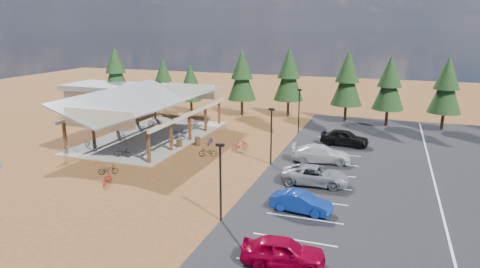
% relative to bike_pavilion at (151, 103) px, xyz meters
% --- Properties ---
extents(ground, '(140.00, 140.00, 0.00)m').
position_rel_bike_pavilion_xyz_m(ground, '(10.00, -7.00, -3.82)').
color(ground, brown).
rests_on(ground, ground).
extents(asphalt_lot, '(27.00, 44.00, 0.04)m').
position_rel_bike_pavilion_xyz_m(asphalt_lot, '(28.50, -4.00, -3.80)').
color(asphalt_lot, black).
rests_on(asphalt_lot, ground).
extents(concrete_pad, '(10.60, 18.60, 0.10)m').
position_rel_bike_pavilion_xyz_m(concrete_pad, '(0.00, 0.00, -3.77)').
color(concrete_pad, gray).
rests_on(concrete_pad, ground).
extents(bike_pavilion, '(11.65, 19.40, 4.97)m').
position_rel_bike_pavilion_xyz_m(bike_pavilion, '(0.00, 0.00, 0.00)').
color(bike_pavilion, '#4E2B16').
rests_on(bike_pavilion, concrete_pad).
extents(outbuilding, '(11.00, 7.00, 3.90)m').
position_rel_bike_pavilion_xyz_m(outbuilding, '(-14.00, 11.00, -1.80)').
color(outbuilding, '#ADA593').
rests_on(outbuilding, ground).
extents(lamp_post_0, '(0.50, 0.25, 5.14)m').
position_rel_bike_pavilion_xyz_m(lamp_post_0, '(15.00, -17.00, -0.85)').
color(lamp_post_0, black).
rests_on(lamp_post_0, ground).
extents(lamp_post_1, '(0.50, 0.25, 5.14)m').
position_rel_bike_pavilion_xyz_m(lamp_post_1, '(15.00, -5.00, -0.85)').
color(lamp_post_1, black).
rests_on(lamp_post_1, ground).
extents(lamp_post_2, '(0.50, 0.25, 5.14)m').
position_rel_bike_pavilion_xyz_m(lamp_post_2, '(15.00, 7.00, -0.85)').
color(lamp_post_2, black).
rests_on(lamp_post_2, ground).
extents(trash_bin_0, '(0.60, 0.60, 0.90)m').
position_rel_bike_pavilion_xyz_m(trash_bin_0, '(4.75, -2.80, -3.37)').
color(trash_bin_0, '#473119').
rests_on(trash_bin_0, ground).
extents(trash_bin_1, '(0.60, 0.60, 0.90)m').
position_rel_bike_pavilion_xyz_m(trash_bin_1, '(6.18, -1.50, -3.37)').
color(trash_bin_1, '#473119').
rests_on(trash_bin_1, ground).
extents(pine_0, '(3.92, 3.92, 9.13)m').
position_rel_bike_pavilion_xyz_m(pine_0, '(-14.59, 14.43, 1.75)').
color(pine_0, '#382314').
rests_on(pine_0, ground).
extents(pine_1, '(3.22, 3.22, 7.50)m').
position_rel_bike_pavilion_xyz_m(pine_1, '(-6.60, 14.58, 0.76)').
color(pine_1, '#382314').
rests_on(pine_1, ground).
extents(pine_2, '(2.99, 2.99, 6.97)m').
position_rel_bike_pavilion_xyz_m(pine_2, '(-1.98, 14.07, 0.43)').
color(pine_2, '#382314').
rests_on(pine_2, ground).
extents(pine_3, '(3.88, 3.88, 9.03)m').
position_rel_bike_pavilion_xyz_m(pine_3, '(5.53, 14.46, 1.69)').
color(pine_3, '#382314').
rests_on(pine_3, ground).
extents(pine_4, '(4.02, 4.02, 9.35)m').
position_rel_bike_pavilion_xyz_m(pine_4, '(11.69, 15.85, 1.89)').
color(pine_4, '#382314').
rests_on(pine_4, ground).
extents(pine_5, '(3.94, 3.94, 9.19)m').
position_rel_bike_pavilion_xyz_m(pine_5, '(19.42, 14.93, 1.79)').
color(pine_5, '#382314').
rests_on(pine_5, ground).
extents(pine_6, '(3.75, 3.75, 8.74)m').
position_rel_bike_pavilion_xyz_m(pine_6, '(24.48, 14.15, 1.52)').
color(pine_6, '#382314').
rests_on(pine_6, ground).
extents(pine_7, '(3.77, 3.77, 8.79)m').
position_rel_bike_pavilion_xyz_m(pine_7, '(30.74, 14.05, 1.54)').
color(pine_7, '#382314').
rests_on(pine_7, ground).
extents(bike_0, '(1.68, 0.81, 0.85)m').
position_rel_bike_pavilion_xyz_m(bike_0, '(-3.57, -6.05, -3.30)').
color(bike_0, black).
rests_on(bike_0, concrete_pad).
extents(bike_1, '(1.75, 0.99, 1.02)m').
position_rel_bike_pavilion_xyz_m(bike_1, '(-2.43, -2.47, -3.22)').
color(bike_1, '#999DA3').
rests_on(bike_1, concrete_pad).
extents(bike_2, '(1.58, 0.57, 0.83)m').
position_rel_bike_pavilion_xyz_m(bike_2, '(-1.99, 1.84, -3.31)').
color(bike_2, navy).
rests_on(bike_2, concrete_pad).
extents(bike_3, '(1.88, 1.06, 1.09)m').
position_rel_bike_pavilion_xyz_m(bike_3, '(-2.28, 4.42, -3.18)').
color(bike_3, maroon).
rests_on(bike_3, concrete_pad).
extents(bike_4, '(1.71, 0.85, 0.86)m').
position_rel_bike_pavilion_xyz_m(bike_4, '(1.37, -7.80, -3.30)').
color(bike_4, black).
rests_on(bike_4, concrete_pad).
extents(bike_5, '(1.65, 0.79, 0.96)m').
position_rel_bike_pavilion_xyz_m(bike_5, '(3.50, -0.40, -3.24)').
color(bike_5, gray).
rests_on(bike_5, concrete_pad).
extents(bike_6, '(1.82, 0.86, 0.92)m').
position_rel_bike_pavilion_xyz_m(bike_6, '(2.80, 0.77, -3.26)').
color(bike_6, navy).
rests_on(bike_6, concrete_pad).
extents(bike_7, '(1.75, 0.86, 1.01)m').
position_rel_bike_pavilion_xyz_m(bike_7, '(1.69, 6.69, -3.22)').
color(bike_7, maroon).
rests_on(bike_7, concrete_pad).
extents(bike_9, '(1.48, 1.12, 0.88)m').
position_rel_bike_pavilion_xyz_m(bike_9, '(-4.13, -8.47, -3.38)').
color(bike_9, gray).
rests_on(bike_9, ground).
extents(bike_11, '(0.61, 1.53, 0.90)m').
position_rel_bike_pavilion_xyz_m(bike_11, '(4.32, -14.12, -3.38)').
color(bike_11, '#970910').
rests_on(bike_11, ground).
extents(bike_12, '(1.66, 1.33, 0.84)m').
position_rel_bike_pavilion_xyz_m(bike_12, '(2.84, -12.00, -3.40)').
color(bike_12, black).
rests_on(bike_12, ground).
extents(bike_14, '(0.83, 1.71, 0.86)m').
position_rel_bike_pavilion_xyz_m(bike_14, '(7.28, -0.69, -3.39)').
color(bike_14, navy).
rests_on(bike_14, ground).
extents(bike_15, '(1.54, 1.77, 1.11)m').
position_rel_bike_pavilion_xyz_m(bike_15, '(10.95, -1.70, -3.27)').
color(bike_15, maroon).
rests_on(bike_15, ground).
extents(bike_16, '(1.77, 1.08, 0.88)m').
position_rel_bike_pavilion_xyz_m(bike_16, '(8.74, -4.71, -3.39)').
color(bike_16, black).
rests_on(bike_16, ground).
extents(car_0, '(4.59, 2.37, 1.49)m').
position_rel_bike_pavilion_xyz_m(car_0, '(19.98, -20.77, -3.04)').
color(car_0, maroon).
rests_on(car_0, asphalt_lot).
extents(car_1, '(4.21, 1.88, 1.34)m').
position_rel_bike_pavilion_xyz_m(car_1, '(19.57, -14.05, -3.11)').
color(car_1, navy).
rests_on(car_1, asphalt_lot).
extents(car_2, '(5.36, 2.66, 1.46)m').
position_rel_bike_pavilion_xyz_m(car_2, '(19.59, -8.63, -3.05)').
color(car_2, gray).
rests_on(car_2, asphalt_lot).
extents(car_3, '(5.58, 2.94, 1.54)m').
position_rel_bike_pavilion_xyz_m(car_3, '(19.16, -2.87, -3.01)').
color(car_3, silver).
rests_on(car_3, asphalt_lot).
extents(car_4, '(5.00, 2.37, 1.65)m').
position_rel_bike_pavilion_xyz_m(car_4, '(20.56, 3.49, -2.96)').
color(car_4, black).
rests_on(car_4, asphalt_lot).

